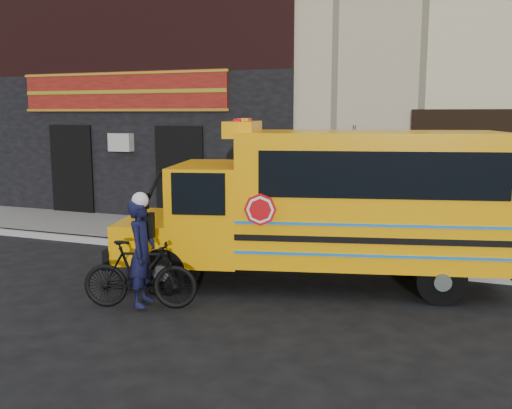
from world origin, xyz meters
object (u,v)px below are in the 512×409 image
object	(u,v)px
school_bus	(331,201)
cyclist	(142,256)
sign_pole	(353,186)
bicycle	(140,275)

from	to	relation	value
school_bus	cyclist	size ratio (longest dim) A/B	4.25
sign_pole	bicycle	bearing A→B (deg)	-121.00
sign_pole	cyclist	distance (m)	4.86
sign_pole	cyclist	bearing A→B (deg)	-120.95
school_bus	sign_pole	distance (m)	1.76
school_bus	bicycle	size ratio (longest dim) A/B	3.96
sign_pole	bicycle	distance (m)	4.96
school_bus	sign_pole	size ratio (longest dim) A/B	2.56
cyclist	bicycle	bearing A→B (deg)	129.80
sign_pole	bicycle	size ratio (longest dim) A/B	1.55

